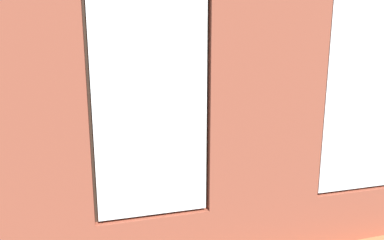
{
  "coord_description": "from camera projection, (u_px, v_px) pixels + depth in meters",
  "views": [
    {
      "loc": [
        1.48,
        5.35,
        2.0
      ],
      "look_at": [
        0.14,
        0.4,
        1.07
      ],
      "focal_mm": 28.0,
      "sensor_mm": 36.0,
      "label": 1
    }
  ],
  "objects": [
    {
      "name": "couch_by_window",
      "position": [
        182.0,
        206.0,
        3.63
      ],
      "size": [
        1.88,
        0.87,
        0.8
      ],
      "color": "black",
      "rests_on": "ground_plane"
    },
    {
      "name": "potted_plant_by_left_couch",
      "position": [
        254.0,
        130.0,
        7.57
      ],
      "size": [
        0.41,
        0.41,
        0.59
      ],
      "color": "brown",
      "rests_on": "ground_plane"
    },
    {
      "name": "potted_plant_beside_window_right",
      "position": [
        50.0,
        177.0,
        3.07
      ],
      "size": [
        1.05,
        1.18,
        1.42
      ],
      "color": "#9E5638",
      "rests_on": "ground_plane"
    },
    {
      "name": "media_console",
      "position": [
        31.0,
        183.0,
        4.53
      ],
      "size": [
        0.91,
        0.42,
        0.5
      ],
      "primitive_type": "cube",
      "color": "black",
      "rests_on": "ground_plane"
    },
    {
      "name": "coffee_table",
      "position": [
        169.0,
        153.0,
        5.62
      ],
      "size": [
        1.38,
        0.71,
        0.43
      ],
      "color": "tan",
      "rests_on": "ground_plane"
    },
    {
      "name": "brick_wall_with_windows",
      "position": [
        267.0,
        96.0,
        2.95
      ],
      "size": [
        6.14,
        0.3,
        3.43
      ],
      "color": "brown",
      "rests_on": "ground_plane"
    },
    {
      "name": "couch_left",
      "position": [
        303.0,
        146.0,
        6.31
      ],
      "size": [
        0.9,
        2.01,
        0.8
      ],
      "rotation": [
        0.0,
        0.0,
        1.59
      ],
      "color": "black",
      "rests_on": "ground_plane"
    },
    {
      "name": "ground_plane",
      "position": [
        194.0,
        172.0,
        5.83
      ],
      "size": [
        6.74,
        6.17,
        0.1
      ],
      "primitive_type": "cube",
      "color": "#99663D"
    },
    {
      "name": "white_wall_right",
      "position": [
        6.0,
        85.0,
        4.55
      ],
      "size": [
        0.1,
        5.17,
        3.43
      ],
      "primitive_type": "cube",
      "color": "white",
      "rests_on": "ground_plane"
    },
    {
      "name": "potted_plant_mid_room_small",
      "position": [
        230.0,
        137.0,
        6.79
      ],
      "size": [
        0.31,
        0.31,
        0.63
      ],
      "color": "#47423D",
      "rests_on": "ground_plane"
    },
    {
      "name": "cup_ceramic",
      "position": [
        148.0,
        152.0,
        5.4
      ],
      "size": [
        0.07,
        0.07,
        0.08
      ],
      "primitive_type": "cylinder",
      "color": "silver",
      "rests_on": "coffee_table"
    },
    {
      "name": "papasan_chair",
      "position": [
        176.0,
        130.0,
        7.42
      ],
      "size": [
        1.04,
        1.04,
        0.67
      ],
      "color": "olive",
      "rests_on": "ground_plane"
    },
    {
      "name": "potted_plant_between_couches",
      "position": [
        283.0,
        170.0,
        3.97
      ],
      "size": [
        0.7,
        0.77,
        1.09
      ],
      "color": "beige",
      "rests_on": "ground_plane"
    },
    {
      "name": "potted_plant_near_tv",
      "position": [
        59.0,
        179.0,
        3.75
      ],
      "size": [
        0.61,
        0.61,
        0.93
      ],
      "color": "brown",
      "rests_on": "ground_plane"
    },
    {
      "name": "candle_jar",
      "position": [
        176.0,
        149.0,
        5.53
      ],
      "size": [
        0.08,
        0.08,
        0.1
      ],
      "primitive_type": "cylinder",
      "color": "#B7333D",
      "rests_on": "coffee_table"
    },
    {
      "name": "remote_gray",
      "position": [
        187.0,
        147.0,
        5.83
      ],
      "size": [
        0.17,
        0.13,
        0.02
      ],
      "primitive_type": "cube",
      "rotation": [
        0.0,
        0.0,
        2.1
      ],
      "color": "#59595B",
      "rests_on": "coffee_table"
    },
    {
      "name": "table_plant_small",
      "position": [
        169.0,
        143.0,
        5.59
      ],
      "size": [
        0.17,
        0.17,
        0.26
      ],
      "color": "gray",
      "rests_on": "coffee_table"
    },
    {
      "name": "tv_flatscreen",
      "position": [
        27.0,
        146.0,
        4.43
      ],
      "size": [
        0.92,
        0.2,
        0.67
      ],
      "color": "black",
      "rests_on": "media_console"
    }
  ]
}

